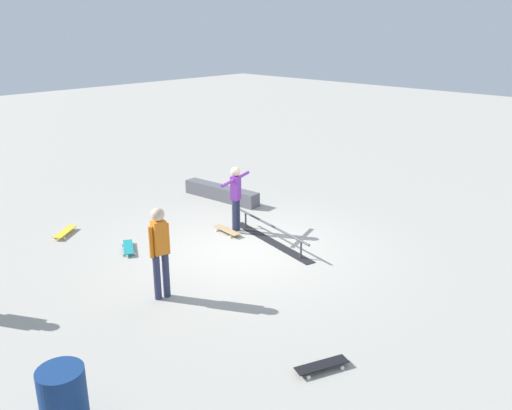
{
  "coord_description": "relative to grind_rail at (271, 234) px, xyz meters",
  "views": [
    {
      "loc": [
        -7.55,
        7.65,
        4.67
      ],
      "look_at": [
        -0.19,
        -0.1,
        1.0
      ],
      "focal_mm": 37.33,
      "sensor_mm": 36.0,
      "label": 1
    }
  ],
  "objects": [
    {
      "name": "ground_plane",
      "position": [
        0.19,
        0.6,
        -0.18
      ],
      "size": [
        60.0,
        60.0,
        0.0
      ],
      "primitive_type": "plane",
      "color": "#ADA89E"
    },
    {
      "name": "bystander_orange_shirt",
      "position": [
        -0.3,
        3.24,
        0.78
      ],
      "size": [
        0.24,
        0.39,
        1.7
      ],
      "rotation": [
        0.0,
        0.0,
        1.34
      ],
      "color": "#2D3351",
      "rests_on": "ground_plane"
    },
    {
      "name": "skater_main",
      "position": [
        1.02,
        0.1,
        0.74
      ],
      "size": [
        0.45,
        1.23,
        1.57
      ],
      "rotation": [
        0.0,
        0.0,
        1.88
      ],
      "color": "#2D3351",
      "rests_on": "ground_plane"
    },
    {
      "name": "loose_skateboard_black",
      "position": [
        -3.64,
        2.98,
        -0.1
      ],
      "size": [
        0.5,
        0.81,
        0.09
      ],
      "rotation": [
        0.0,
        0.0,
        1.17
      ],
      "color": "black",
      "rests_on": "ground_plane"
    },
    {
      "name": "loose_skateboard_yellow",
      "position": [
        3.75,
        2.99,
        -0.1
      ],
      "size": [
        0.63,
        0.77,
        0.09
      ],
      "rotation": [
        0.0,
        0.0,
        2.19
      ],
      "color": "yellow",
      "rests_on": "ground_plane"
    },
    {
      "name": "skate_ledge",
      "position": [
        3.04,
        -1.3,
        0.01
      ],
      "size": [
        2.45,
        0.6,
        0.38
      ],
      "primitive_type": "cube",
      "rotation": [
        0.0,
        0.0,
        0.09
      ],
      "color": "#595960",
      "rests_on": "ground_plane"
    },
    {
      "name": "skateboard_main",
      "position": [
        1.09,
        0.33,
        -0.1
      ],
      "size": [
        0.82,
        0.32,
        0.09
      ],
      "rotation": [
        0.0,
        0.0,
        3.04
      ],
      "color": "tan",
      "rests_on": "ground_plane"
    },
    {
      "name": "trash_bin",
      "position": [
        -2.13,
        6.05,
        0.25
      ],
      "size": [
        0.56,
        0.56,
        0.86
      ],
      "primitive_type": "cylinder",
      "color": "navy",
      "rests_on": "ground_plane"
    },
    {
      "name": "loose_skateboard_teal",
      "position": [
        1.93,
        2.49,
        -0.1
      ],
      "size": [
        0.79,
        0.59,
        0.09
      ],
      "rotation": [
        0.0,
        0.0,
        2.59
      ],
      "color": "teal",
      "rests_on": "ground_plane"
    },
    {
      "name": "grind_rail",
      "position": [
        0.0,
        0.0,
        0.0
      ],
      "size": [
        2.8,
        0.85,
        0.41
      ],
      "rotation": [
        0.0,
        0.0,
        -0.22
      ],
      "color": "black",
      "rests_on": "ground_plane"
    }
  ]
}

